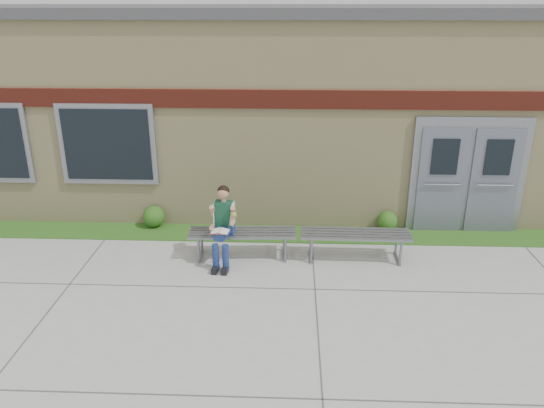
{
  "coord_description": "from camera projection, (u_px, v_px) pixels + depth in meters",
  "views": [
    {
      "loc": [
        0.61,
        -6.94,
        4.36
      ],
      "look_at": [
        0.26,
        1.7,
        0.99
      ],
      "focal_mm": 35.0,
      "sensor_mm": 36.0,
      "label": 1
    }
  ],
  "objects": [
    {
      "name": "shrub_east",
      "position": [
        387.0,
        221.0,
        10.54
      ],
      "size": [
        0.39,
        0.39,
        0.39
      ],
      "primitive_type": "sphere",
      "color": "#144D16",
      "rests_on": "grass_strip"
    },
    {
      "name": "shrub_mid",
      "position": [
        154.0,
        216.0,
        10.71
      ],
      "size": [
        0.44,
        0.44,
        0.44
      ],
      "primitive_type": "sphere",
      "color": "#144D16",
      "rests_on": "grass_strip"
    },
    {
      "name": "bench_right",
      "position": [
        355.0,
        239.0,
        9.36
      ],
      "size": [
        1.94,
        0.56,
        0.5
      ],
      "rotation": [
        0.0,
        0.0,
        -0.01
      ],
      "color": "slate",
      "rests_on": "ground"
    },
    {
      "name": "girl",
      "position": [
        223.0,
        224.0,
        9.13
      ],
      "size": [
        0.47,
        0.81,
        1.38
      ],
      "rotation": [
        0.0,
        0.0,
        -0.09
      ],
      "color": "navy",
      "rests_on": "ground"
    },
    {
      "name": "grass_strip",
      "position": [
        261.0,
        234.0,
        10.48
      ],
      "size": [
        16.0,
        0.8,
        0.02
      ],
      "primitive_type": "cube",
      "color": "#144D16",
      "rests_on": "ground"
    },
    {
      "name": "ground",
      "position": [
        250.0,
        305.0,
        8.06
      ],
      "size": [
        80.0,
        80.0,
        0.0
      ],
      "primitive_type": "plane",
      "color": "#9E9E99",
      "rests_on": "ground"
    },
    {
      "name": "school_building",
      "position": [
        269.0,
        98.0,
        12.88
      ],
      "size": [
        16.2,
        6.22,
        4.2
      ],
      "color": "beige",
      "rests_on": "ground"
    },
    {
      "name": "bench_left",
      "position": [
        242.0,
        237.0,
        9.44
      ],
      "size": [
        1.92,
        0.62,
        0.49
      ],
      "rotation": [
        0.0,
        0.0,
        0.05
      ],
      "color": "slate",
      "rests_on": "ground"
    }
  ]
}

